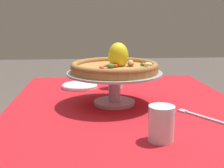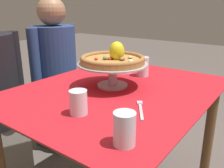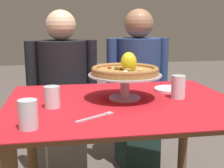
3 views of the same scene
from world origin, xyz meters
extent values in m
cylinder|color=brown|center=(0.49, -0.37, 0.37)|extent=(0.06, 0.06, 0.74)
cylinder|color=brown|center=(0.49, 0.37, 0.37)|extent=(0.06, 0.06, 0.74)
cube|color=brown|center=(0.00, 0.00, 0.75)|extent=(1.10, 0.87, 0.02)
cube|color=red|center=(0.00, 0.00, 0.77)|extent=(1.14, 0.91, 0.00)
cylinder|color=#B7B7C1|center=(0.02, 0.04, 0.77)|extent=(0.16, 0.16, 0.01)
cylinder|color=#B7B7C1|center=(0.02, 0.04, 0.83)|extent=(0.05, 0.05, 0.11)
cylinder|color=#B7B7C1|center=(0.02, 0.04, 0.89)|extent=(0.37, 0.37, 0.01)
cylinder|color=#AD753D|center=(0.02, 0.04, 0.91)|extent=(0.34, 0.34, 0.02)
torus|color=olive|center=(0.02, 0.04, 0.92)|extent=(0.34, 0.34, 0.02)
ellipsoid|color=#4C7533|center=(0.02, 0.04, 0.93)|extent=(0.03, 0.03, 0.01)
ellipsoid|color=tan|center=(0.02, 0.04, 0.92)|extent=(0.02, 0.02, 0.01)
ellipsoid|color=#4C7533|center=(0.02, 0.04, 0.93)|extent=(0.04, 0.03, 0.02)
ellipsoid|color=#C63D28|center=(-0.05, 0.10, 0.93)|extent=(0.03, 0.03, 0.01)
ellipsoid|color=tan|center=(0.08, -0.03, 0.93)|extent=(0.03, 0.03, 0.01)
ellipsoid|color=beige|center=(-0.01, -0.08, 0.93)|extent=(0.04, 0.04, 0.02)
ellipsoid|color=#996B42|center=(0.01, -0.02, 0.93)|extent=(0.03, 0.03, 0.02)
ellipsoid|color=#4C7533|center=(0.02, -0.07, 0.92)|extent=(0.02, 0.03, 0.01)
ellipsoid|color=#C63D28|center=(-0.01, 0.04, 0.93)|extent=(0.03, 0.03, 0.01)
ellipsoid|color=#996B42|center=(0.06, 0.04, 0.93)|extent=(0.02, 0.02, 0.01)
ellipsoid|color=#4C7533|center=(-0.02, 0.06, 0.93)|extent=(0.03, 0.04, 0.02)
ellipsoid|color=#4C7533|center=(0.02, 0.03, 0.93)|extent=(0.03, 0.03, 0.01)
ellipsoid|color=yellow|center=(0.03, 0.03, 0.96)|extent=(0.11, 0.11, 0.10)
cylinder|color=white|center=(0.29, 0.01, 0.83)|extent=(0.07, 0.07, 0.12)
cylinder|color=silver|center=(0.29, 0.01, 0.81)|extent=(0.06, 0.06, 0.08)
cylinder|color=white|center=(-0.34, -0.05, 0.82)|extent=(0.07, 0.07, 0.10)
cylinder|color=silver|center=(-0.34, -0.05, 0.80)|extent=(0.06, 0.06, 0.07)
cylinder|color=white|center=(0.31, 0.19, 0.77)|extent=(0.17, 0.17, 0.01)
torus|color=white|center=(0.31, 0.19, 0.78)|extent=(0.17, 0.17, 0.01)
cube|color=#B7B7C1|center=(-0.18, -0.25, 0.77)|extent=(0.14, 0.10, 0.01)
cube|color=#B7B7C1|center=(-0.10, -0.19, 0.77)|extent=(0.04, 0.04, 0.01)
camera|label=1|loc=(-1.07, 0.14, 1.10)|focal=46.04mm
camera|label=2|loc=(-0.97, -0.68, 1.18)|focal=38.61mm
camera|label=3|loc=(-0.30, -1.41, 1.15)|focal=48.34mm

